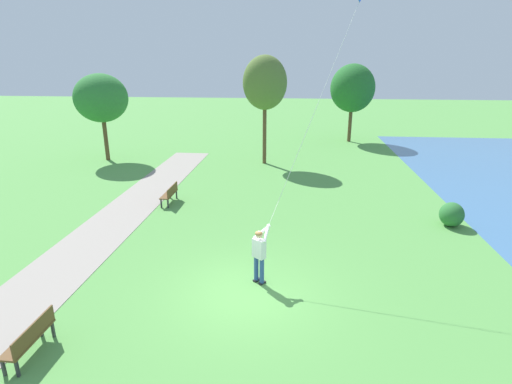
{
  "coord_description": "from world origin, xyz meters",
  "views": [
    {
      "loc": [
        1.24,
        -10.35,
        6.62
      ],
      "look_at": [
        0.15,
        1.34,
        2.72
      ],
      "focal_mm": 28.62,
      "sensor_mm": 36.0,
      "label": 1
    }
  ],
  "objects_px": {
    "tree_treeline_center": "(101,98)",
    "tree_behind_path": "(265,83)",
    "tree_lakeside_far": "(353,88)",
    "park_bench_far_walkway": "(170,193)",
    "park_bench_near_walkway": "(31,337)",
    "person_kite_flyer": "(260,252)",
    "lakeside_shrub": "(452,214)"
  },
  "relations": [
    {
      "from": "tree_lakeside_far",
      "to": "lakeside_shrub",
      "type": "bearing_deg",
      "value": -83.57
    },
    {
      "from": "park_bench_near_walkway",
      "to": "tree_lakeside_far",
      "type": "bearing_deg",
      "value": 68.46
    },
    {
      "from": "tree_behind_path",
      "to": "lakeside_shrub",
      "type": "relative_size",
      "value": 6.46
    },
    {
      "from": "person_kite_flyer",
      "to": "park_bench_near_walkway",
      "type": "distance_m",
      "value": 6.24
    },
    {
      "from": "tree_lakeside_far",
      "to": "park_bench_near_walkway",
      "type": "bearing_deg",
      "value": -111.54
    },
    {
      "from": "person_kite_flyer",
      "to": "tree_behind_path",
      "type": "xyz_separation_m",
      "value": [
        -0.93,
        14.87,
        4.04
      ]
    },
    {
      "from": "tree_behind_path",
      "to": "person_kite_flyer",
      "type": "bearing_deg",
      "value": -86.41
    },
    {
      "from": "park_bench_far_walkway",
      "to": "tree_behind_path",
      "type": "relative_size",
      "value": 0.22
    },
    {
      "from": "person_kite_flyer",
      "to": "park_bench_far_walkway",
      "type": "height_order",
      "value": "person_kite_flyer"
    },
    {
      "from": "person_kite_flyer",
      "to": "park_bench_near_walkway",
      "type": "height_order",
      "value": "person_kite_flyer"
    },
    {
      "from": "park_bench_near_walkway",
      "to": "tree_behind_path",
      "type": "distance_m",
      "value": 19.57
    },
    {
      "from": "tree_treeline_center",
      "to": "tree_behind_path",
      "type": "relative_size",
      "value": 0.83
    },
    {
      "from": "park_bench_near_walkway",
      "to": "lakeside_shrub",
      "type": "height_order",
      "value": "lakeside_shrub"
    },
    {
      "from": "person_kite_flyer",
      "to": "park_bench_far_walkway",
      "type": "xyz_separation_m",
      "value": [
        -4.82,
        6.77,
        -0.54
      ]
    },
    {
      "from": "park_bench_far_walkway",
      "to": "tree_behind_path",
      "type": "height_order",
      "value": "tree_behind_path"
    },
    {
      "from": "person_kite_flyer",
      "to": "tree_lakeside_far",
      "type": "relative_size",
      "value": 0.3
    },
    {
      "from": "park_bench_far_walkway",
      "to": "tree_lakeside_far",
      "type": "xyz_separation_m",
      "value": [
        10.3,
        15.99,
        3.75
      ]
    },
    {
      "from": "park_bench_near_walkway",
      "to": "tree_treeline_center",
      "type": "height_order",
      "value": "tree_treeline_center"
    },
    {
      "from": "person_kite_flyer",
      "to": "lakeside_shrub",
      "type": "height_order",
      "value": "person_kite_flyer"
    },
    {
      "from": "tree_behind_path",
      "to": "lakeside_shrub",
      "type": "xyz_separation_m",
      "value": [
        8.4,
        -9.72,
        -4.59
      ]
    },
    {
      "from": "park_bench_far_walkway",
      "to": "tree_behind_path",
      "type": "xyz_separation_m",
      "value": [
        3.88,
        8.1,
        4.57
      ]
    },
    {
      "from": "tree_behind_path",
      "to": "tree_lakeside_far",
      "type": "bearing_deg",
      "value": 50.9
    },
    {
      "from": "lakeside_shrub",
      "to": "tree_behind_path",
      "type": "bearing_deg",
      "value": 130.84
    },
    {
      "from": "tree_treeline_center",
      "to": "tree_behind_path",
      "type": "xyz_separation_m",
      "value": [
        10.62,
        0.05,
        1.0
      ]
    },
    {
      "from": "tree_behind_path",
      "to": "lakeside_shrub",
      "type": "height_order",
      "value": "tree_behind_path"
    },
    {
      "from": "park_bench_far_walkway",
      "to": "lakeside_shrub",
      "type": "distance_m",
      "value": 12.39
    },
    {
      "from": "tree_lakeside_far",
      "to": "tree_treeline_center",
      "type": "bearing_deg",
      "value": -155.0
    },
    {
      "from": "person_kite_flyer",
      "to": "tree_lakeside_far",
      "type": "height_order",
      "value": "tree_lakeside_far"
    },
    {
      "from": "park_bench_far_walkway",
      "to": "park_bench_near_walkway",
      "type": "bearing_deg",
      "value": -90.86
    },
    {
      "from": "park_bench_far_walkway",
      "to": "tree_treeline_center",
      "type": "height_order",
      "value": "tree_treeline_center"
    },
    {
      "from": "lakeside_shrub",
      "to": "park_bench_far_walkway",
      "type": "bearing_deg",
      "value": 172.49
    },
    {
      "from": "park_bench_near_walkway",
      "to": "tree_treeline_center",
      "type": "relative_size",
      "value": 0.27
    }
  ]
}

